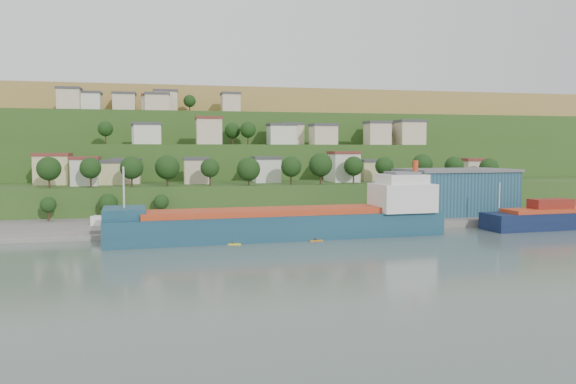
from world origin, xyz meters
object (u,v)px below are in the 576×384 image
object	(u,v)px
warehouse	(456,191)
kayak_orange	(316,240)
caravan	(106,222)
cargo_ship_near	(291,224)

from	to	relation	value
warehouse	kayak_orange	xyz separation A→B (m)	(-48.19, -26.60, -8.21)
warehouse	kayak_orange	distance (m)	55.65
warehouse	caravan	xyz separation A→B (m)	(-94.82, -4.73, -5.71)
cargo_ship_near	warehouse	world-z (taller)	cargo_ship_near
kayak_orange	caravan	bearing A→B (deg)	149.71
cargo_ship_near	kayak_orange	xyz separation A→B (m)	(4.44, -5.93, -2.95)
caravan	kayak_orange	size ratio (longest dim) A/B	2.18
caravan	cargo_ship_near	bearing A→B (deg)	-1.43
cargo_ship_near	warehouse	bearing A→B (deg)	18.14
cargo_ship_near	caravan	distance (m)	45.10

